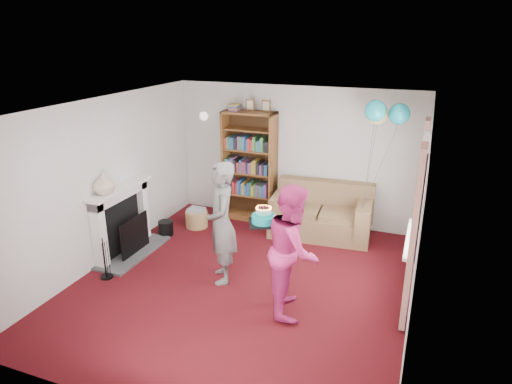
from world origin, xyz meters
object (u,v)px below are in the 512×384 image
at_px(bookcase, 250,167).
at_px(person_magenta, 293,250).
at_px(person_striped, 222,223).
at_px(sofa, 322,215).
at_px(birthday_cake, 264,219).

distance_m(bookcase, person_magenta, 3.13).
bearing_deg(person_striped, sofa, 126.78).
distance_m(person_magenta, birthday_cake, 0.53).
height_order(person_striped, birthday_cake, person_striped).
relative_size(sofa, person_striped, 0.97).
relative_size(sofa, birthday_cake, 4.72).
height_order(bookcase, birthday_cake, bookcase).
height_order(person_magenta, birthday_cake, person_magenta).
bearing_deg(sofa, person_striped, -119.08).
height_order(bookcase, sofa, bookcase).
height_order(person_striped, person_magenta, person_striped).
height_order(bookcase, person_magenta, bookcase).
bearing_deg(birthday_cake, person_striped, 157.43).
bearing_deg(birthday_cake, bookcase, 115.12).
bearing_deg(person_striped, birthday_cake, 38.85).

